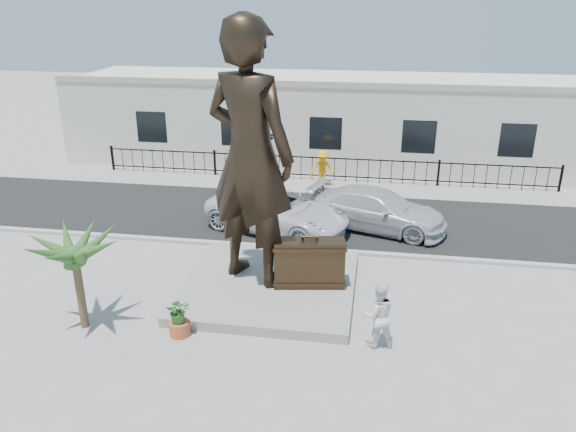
% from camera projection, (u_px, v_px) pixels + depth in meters
% --- Properties ---
extents(ground, '(100.00, 100.00, 0.00)m').
position_uv_depth(ground, '(277.00, 316.00, 15.97)').
color(ground, '#9E9991').
rests_on(ground, ground).
extents(street, '(40.00, 7.00, 0.01)m').
position_uv_depth(street, '(311.00, 215.00, 23.32)').
color(street, black).
rests_on(street, ground).
extents(curb, '(40.00, 0.25, 0.12)m').
position_uv_depth(curb, '(299.00, 249.00, 20.08)').
color(curb, '#A5A399').
rests_on(curb, ground).
extents(far_sidewalk, '(40.00, 2.50, 0.02)m').
position_uv_depth(far_sidewalk, '(321.00, 185.00, 26.99)').
color(far_sidewalk, '#9E9991').
rests_on(far_sidewalk, ground).
extents(plinth, '(5.20, 5.20, 0.30)m').
position_uv_depth(plinth, '(270.00, 285.00, 17.37)').
color(plinth, gray).
rests_on(plinth, ground).
extents(fence, '(22.00, 0.10, 1.20)m').
position_uv_depth(fence, '(323.00, 169.00, 27.51)').
color(fence, black).
rests_on(fence, ground).
extents(building, '(28.00, 7.00, 4.40)m').
position_uv_depth(building, '(332.00, 119.00, 30.78)').
color(building, silver).
rests_on(building, ground).
extents(statue, '(3.37, 2.86, 7.85)m').
position_uv_depth(statue, '(250.00, 155.00, 16.18)').
color(statue, black).
rests_on(statue, plinth).
extents(suitcase, '(2.17, 0.99, 1.48)m').
position_uv_depth(suitcase, '(309.00, 263.00, 16.83)').
color(suitcase, '#302214').
rests_on(suitcase, plinth).
extents(tourist, '(1.01, 0.87, 1.81)m').
position_uv_depth(tourist, '(378.00, 315.00, 14.35)').
color(tourist, white).
rests_on(tourist, ground).
extents(car_white, '(6.13, 4.31, 1.55)m').
position_uv_depth(car_white, '(278.00, 211.00, 21.58)').
color(car_white, silver).
rests_on(car_white, street).
extents(car_silver, '(5.76, 3.61, 1.56)m').
position_uv_depth(car_silver, '(377.00, 210.00, 21.72)').
color(car_silver, silver).
rests_on(car_silver, street).
extents(worker, '(1.23, 0.85, 1.74)m').
position_uv_depth(worker, '(322.00, 169.00, 26.52)').
color(worker, '#FFA40D').
rests_on(worker, far_sidewalk).
extents(palm_tree, '(1.80, 1.80, 3.20)m').
position_uv_depth(palm_tree, '(85.00, 326.00, 15.50)').
color(palm_tree, '#2B521E').
rests_on(palm_tree, ground).
extents(planter, '(0.56, 0.56, 0.40)m').
position_uv_depth(planter, '(180.00, 328.00, 15.04)').
color(planter, '#B0502E').
rests_on(planter, ground).
extents(shrub, '(0.77, 0.72, 0.69)m').
position_uv_depth(shrub, '(178.00, 311.00, 14.84)').
color(shrub, '#286220').
rests_on(shrub, planter).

